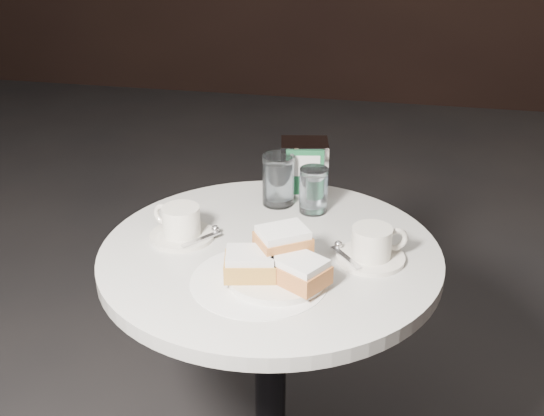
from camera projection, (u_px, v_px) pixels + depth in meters
The scene contains 8 objects.
cafe_table at pixel (270, 329), 1.48m from camera, with size 0.70×0.70×0.74m.
sugar_spill at pixel (259, 281), 1.28m from camera, with size 0.26×0.26×0.00m, color white.
beignet_plate at pixel (277, 264), 1.27m from camera, with size 0.21×0.21×0.09m.
coffee_cup_left at pixel (181, 224), 1.43m from camera, with size 0.18×0.18×0.07m.
coffee_cup_right at pixel (372, 246), 1.34m from camera, with size 0.18×0.18×0.07m.
water_glass_left at pixel (278, 181), 1.56m from camera, with size 0.09×0.09×0.12m.
water_glass_right at pixel (314, 191), 1.53m from camera, with size 0.08×0.08×0.10m.
napkin_dispenser at pixel (304, 167), 1.62m from camera, with size 0.12×0.11×0.13m.
Camera 1 is at (0.25, -1.19, 1.43)m, focal length 45.00 mm.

